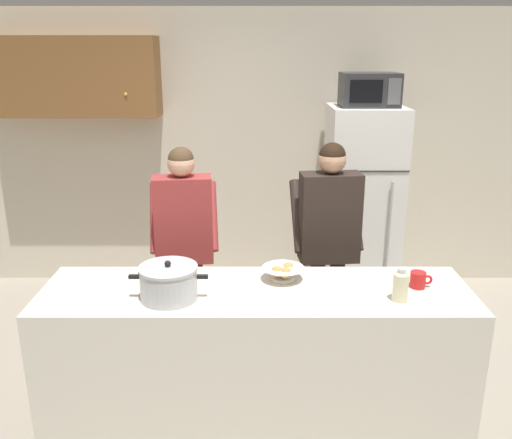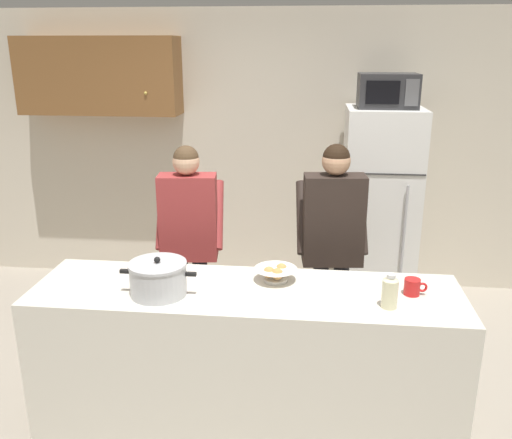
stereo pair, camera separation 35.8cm
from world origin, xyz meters
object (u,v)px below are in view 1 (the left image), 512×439
Objects in this scene: refrigerator at (362,206)px; microwave at (369,90)px; bottle_near_edge at (401,285)px; person_near_pot at (184,231)px; person_by_sink at (329,229)px; cooking_pot at (169,282)px; coffee_mug at (418,280)px; bread_bowl at (283,272)px.

microwave is (0.00, -0.02, 1.03)m from refrigerator.
bottle_near_edge is (-0.16, -1.99, 0.13)m from refrigerator.
person_by_sink is at bearing -1.67° from person_near_pot.
cooking_pot is at bearing -126.60° from microwave.
bottle_near_edge is at bearing -73.09° from person_by_sink.
refrigerator is at bearing 53.71° from cooking_pot.
bottle_near_edge reaches higher than coffee_mug.
bottle_near_edge is (0.63, -0.28, 0.04)m from bread_bowl.
bottle_near_edge is at bearing -1.33° from cooking_pot.
person_near_pot is (-1.47, -1.05, 0.12)m from refrigerator.
person_near_pot is 12.30× the size of coffee_mug.
refrigerator is 1.17m from person_by_sink.
refrigerator is at bearing 35.46° from person_near_pot.
bottle_near_edge is at bearing -23.72° from bread_bowl.
person_near_pot is 1.61m from bottle_near_edge.
microwave is 2.01m from person_near_pot.
bread_bowl is at bearing 156.28° from bottle_near_edge.
bread_bowl is at bearing -114.86° from refrigerator.
person_by_sink reaches higher than coffee_mug.
bread_bowl is (-0.79, -1.69, -0.94)m from microwave.
bread_bowl is (0.65, 0.25, -0.05)m from cooking_pot.
bottle_near_edge is (1.31, -0.94, 0.01)m from person_near_pot.
person_near_pot reaches higher than coffee_mug.
person_by_sink reaches higher than cooking_pot.
person_by_sink is 8.51× the size of bottle_near_edge.
bottle_near_edge is (-0.16, -1.97, -0.90)m from microwave.
microwave is 0.30× the size of person_near_pot.
bottle_near_edge reaches higher than bread_bowl.
person_by_sink is (-0.44, -1.06, -0.89)m from microwave.
refrigerator is 13.53× the size of coffee_mug.
person_by_sink is 12.57× the size of coffee_mug.
coffee_mug is (1.46, -0.77, -0.03)m from person_near_pot.
refrigerator is 1.89m from bread_bowl.
refrigerator is 1.08× the size of person_by_sink.
coffee_mug is 0.79m from bread_bowl.
bottle_near_edge is at bearing -94.69° from refrigerator.
person_near_pot is 0.91m from cooking_pot.
microwave is 1.86× the size of bread_bowl.
microwave reaches higher than person_near_pot.
microwave reaches higher than refrigerator.
person_near_pot is at bearing 152.25° from coffee_mug.
refrigerator reaches higher than person_near_pot.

